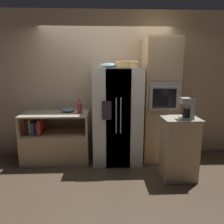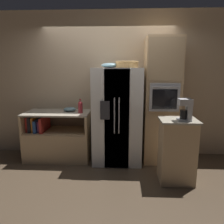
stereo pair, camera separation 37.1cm
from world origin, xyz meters
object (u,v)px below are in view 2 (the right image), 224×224
(refrigerator, at_px, (117,116))
(wicker_basket, at_px, (127,64))
(coffee_maker, at_px, (186,109))
(fruit_bowl, at_px, (110,65))
(bottle_tall, at_px, (80,107))
(wall_oven, at_px, (161,101))
(mixing_bowl, at_px, (70,109))

(refrigerator, xyz_separation_m, wicker_basket, (0.16, -0.06, 0.93))
(refrigerator, height_order, coffee_maker, refrigerator)
(fruit_bowl, bearing_deg, bottle_tall, -175.07)
(coffee_maker, bearing_deg, wall_oven, 103.50)
(wall_oven, xyz_separation_m, fruit_bowl, (-0.93, -0.03, 0.64))
(refrigerator, height_order, wicker_basket, wicker_basket)
(bottle_tall, xyz_separation_m, mixing_bowl, (-0.24, 0.16, -0.08))
(refrigerator, relative_size, wicker_basket, 4.36)
(wicker_basket, relative_size, mixing_bowl, 1.65)
(refrigerator, bearing_deg, mixing_bowl, 170.56)
(refrigerator, xyz_separation_m, fruit_bowl, (-0.14, 0.04, 0.91))
(refrigerator, height_order, wall_oven, wall_oven)
(wall_oven, bearing_deg, fruit_bowl, -177.92)
(wicker_basket, height_order, coffee_maker, wicker_basket)
(bottle_tall, bearing_deg, fruit_bowl, 4.93)
(wall_oven, distance_m, coffee_maker, 0.90)
(refrigerator, distance_m, wall_oven, 0.84)
(wall_oven, height_order, mixing_bowl, wall_oven)
(wicker_basket, xyz_separation_m, bottle_tall, (-0.85, 0.05, -0.76))
(fruit_bowl, bearing_deg, wicker_basket, -18.55)
(wicker_basket, distance_m, coffee_maker, 1.29)
(fruit_bowl, bearing_deg, wall_oven, 2.08)
(wall_oven, bearing_deg, refrigerator, -174.92)
(wall_oven, relative_size, wicker_basket, 5.69)
(fruit_bowl, bearing_deg, coffee_maker, -36.36)
(mixing_bowl, bearing_deg, bottle_tall, -34.36)
(wicker_basket, relative_size, fruit_bowl, 1.25)
(wall_oven, distance_m, fruit_bowl, 1.13)
(refrigerator, distance_m, wicker_basket, 0.95)
(bottle_tall, height_order, mixing_bowl, bottle_tall)
(refrigerator, xyz_separation_m, bottle_tall, (-0.68, -0.01, 0.17))
(fruit_bowl, bearing_deg, mixing_bowl, 171.60)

